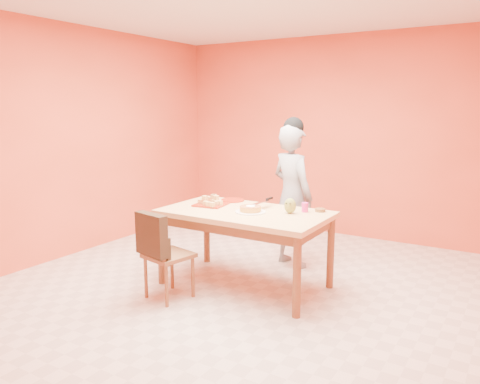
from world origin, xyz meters
The scene contains 15 objects.
floor centered at (0.00, 0.00, 0.00)m, with size 5.00×5.00×0.00m, color beige.
wall_back centered at (0.00, 2.50, 1.35)m, with size 4.50×4.50×0.00m, color #DD4F33.
wall_left centered at (-2.25, 0.00, 1.35)m, with size 5.00×5.00×0.00m, color #DD4F33.
dining_table centered at (0.05, 0.15, 0.67)m, with size 1.60×0.90×0.76m.
dining_chair centered at (-0.40, -0.49, 0.43)m, with size 0.46×0.51×0.83m.
pastry_pile centered at (-0.38, 0.19, 0.82)m, with size 0.27×0.27×0.09m, color tan, non-canonical shape.
person centered at (0.17, 0.97, 0.78)m, with size 0.57×0.38×1.57m, color gray.
pastry_platter centered at (-0.38, 0.19, 0.77)m, with size 0.30×0.30×0.02m, color maroon.
red_dinner_plate centered at (-0.31, 0.50, 0.77)m, with size 0.25×0.25×0.01m, color maroon.
white_cake_plate centered at (0.13, 0.12, 0.77)m, with size 0.29×0.29×0.01m, color white.
sponge_cake centered at (0.13, 0.12, 0.80)m, with size 0.21×0.21×0.05m, color gold.
cake_server centered at (0.14, 0.30, 0.83)m, with size 0.05×0.26×0.01m, color white.
egg_ornament centered at (0.47, 0.28, 0.83)m, with size 0.12×0.09×0.15m, color olive.
magenta_glass centered at (0.56, 0.41, 0.81)m, with size 0.06×0.06×0.09m, color #D82085.
checker_tin centered at (0.68, 0.50, 0.78)m, with size 0.10×0.10×0.03m, color #3D2510.
Camera 1 is at (2.32, -3.64, 1.76)m, focal length 35.00 mm.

